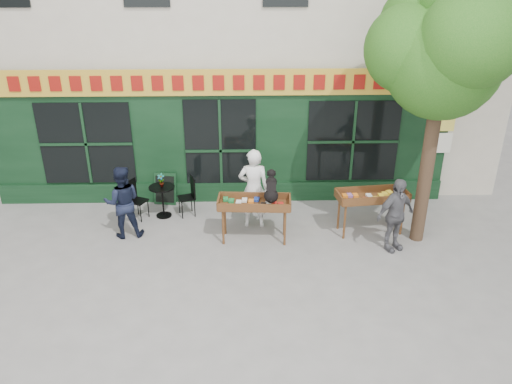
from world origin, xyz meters
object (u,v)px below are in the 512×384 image
woman (254,188)px  man_right (395,215)px  book_cart_right (372,198)px  bistro_table (162,195)px  dog (271,186)px  man_left (123,202)px  book_cart_center (254,205)px

woman → man_right: 3.08m
book_cart_right → bistro_table: 4.78m
dog → woman: size_ratio=0.33×
bistro_table → man_left: size_ratio=0.47×
book_cart_center → man_right: 2.90m
dog → bistro_table: 2.85m
bistro_table → man_left: man_left is taller
dog → man_right: bearing=-6.2°
dog → man_left: 3.22m
book_cart_center → man_left: 2.83m
book_cart_center → book_cart_right: bearing=9.5°
book_cart_center → dog: size_ratio=2.55×
book_cart_center → bistro_table: (-2.12, 1.15, -0.28)m
man_right → man_left: bearing=146.2°
book_cart_center → dog: 0.59m
woman → bistro_table: woman is taller
woman → man_left: size_ratio=1.13×
book_cart_right → man_left: bearing=173.7°
dog → book_cart_right: (2.22, 0.33, -0.47)m
dog → book_cart_right: 2.29m
bistro_table → dog: bearing=-26.0°
dog → woman: (-0.35, 0.70, -0.37)m
book_cart_right → man_right: size_ratio=0.98×
book_cart_center → bistro_table: size_ratio=2.02×
woman → book_cart_right: bearing=175.1°
woman → bistro_table: (-2.12, 0.50, -0.38)m
woman → bistro_table: 2.21m
woman → man_left: (-2.82, -0.40, -0.11)m
book_cart_center → book_cart_right: size_ratio=0.98×
book_cart_center → man_right: (2.87, -0.47, -0.03)m
dog → man_right: dog is taller
dog → man_left: size_ratio=0.37×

